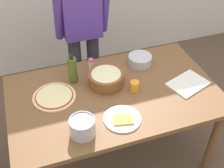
{
  "coord_description": "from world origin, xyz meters",
  "views": [
    {
      "loc": [
        -0.55,
        -1.57,
        2.26
      ],
      "look_at": [
        0.0,
        0.05,
        0.81
      ],
      "focal_mm": 47.06,
      "sensor_mm": 36.0,
      "label": 1
    }
  ],
  "objects_px": {
    "popcorn_bowl": "(106,77)",
    "dining_table": "(114,102)",
    "salt_shaker": "(91,64)",
    "cup_orange": "(135,86)",
    "olive_oil_bottle": "(73,70)",
    "cutting_board_white": "(188,84)",
    "plate_with_slice": "(122,119)",
    "mixing_bowl_steel": "(140,60)",
    "steel_pot": "(82,127)",
    "person_cook": "(82,27)",
    "pizza_raw_on_board": "(54,96)"
  },
  "relations": [
    {
      "from": "cutting_board_white",
      "to": "dining_table",
      "type": "bearing_deg",
      "value": 171.25
    },
    {
      "from": "pizza_raw_on_board",
      "to": "cutting_board_white",
      "type": "xyz_separation_m",
      "value": [
        1.03,
        -0.19,
        -0.0
      ]
    },
    {
      "from": "pizza_raw_on_board",
      "to": "popcorn_bowl",
      "type": "bearing_deg",
      "value": 3.94
    },
    {
      "from": "cutting_board_white",
      "to": "steel_pot",
      "type": "bearing_deg",
      "value": -166.39
    },
    {
      "from": "plate_with_slice",
      "to": "steel_pot",
      "type": "xyz_separation_m",
      "value": [
        -0.29,
        -0.03,
        0.06
      ]
    },
    {
      "from": "salt_shaker",
      "to": "cutting_board_white",
      "type": "xyz_separation_m",
      "value": [
        0.67,
        -0.43,
        -0.05
      ]
    },
    {
      "from": "cup_orange",
      "to": "cutting_board_white",
      "type": "xyz_separation_m",
      "value": [
        0.43,
        -0.07,
        -0.04
      ]
    },
    {
      "from": "popcorn_bowl",
      "to": "salt_shaker",
      "type": "bearing_deg",
      "value": 105.98
    },
    {
      "from": "pizza_raw_on_board",
      "to": "mixing_bowl_steel",
      "type": "distance_m",
      "value": 0.8
    },
    {
      "from": "cutting_board_white",
      "to": "mixing_bowl_steel",
      "type": "bearing_deg",
      "value": 124.19
    },
    {
      "from": "cup_orange",
      "to": "salt_shaker",
      "type": "xyz_separation_m",
      "value": [
        -0.24,
        0.37,
        0.01
      ]
    },
    {
      "from": "dining_table",
      "to": "olive_oil_bottle",
      "type": "relative_size",
      "value": 6.25
    },
    {
      "from": "salt_shaker",
      "to": "cutting_board_white",
      "type": "relative_size",
      "value": 0.35
    },
    {
      "from": "plate_with_slice",
      "to": "salt_shaker",
      "type": "relative_size",
      "value": 2.45
    },
    {
      "from": "popcorn_bowl",
      "to": "person_cook",
      "type": "bearing_deg",
      "value": 92.18
    },
    {
      "from": "olive_oil_bottle",
      "to": "pizza_raw_on_board",
      "type": "bearing_deg",
      "value": -142.37
    },
    {
      "from": "salt_shaker",
      "to": "dining_table",
      "type": "bearing_deg",
      "value": -76.26
    },
    {
      "from": "person_cook",
      "to": "plate_with_slice",
      "type": "distance_m",
      "value": 1.05
    },
    {
      "from": "dining_table",
      "to": "cutting_board_white",
      "type": "height_order",
      "value": "cutting_board_white"
    },
    {
      "from": "pizza_raw_on_board",
      "to": "steel_pot",
      "type": "xyz_separation_m",
      "value": [
        0.12,
        -0.41,
        0.06
      ]
    },
    {
      "from": "plate_with_slice",
      "to": "cutting_board_white",
      "type": "height_order",
      "value": "plate_with_slice"
    },
    {
      "from": "pizza_raw_on_board",
      "to": "cup_orange",
      "type": "relative_size",
      "value": 3.83
    },
    {
      "from": "mixing_bowl_steel",
      "to": "olive_oil_bottle",
      "type": "bearing_deg",
      "value": -175.59
    },
    {
      "from": "olive_oil_bottle",
      "to": "cutting_board_white",
      "type": "height_order",
      "value": "olive_oil_bottle"
    },
    {
      "from": "person_cook",
      "to": "steel_pot",
      "type": "height_order",
      "value": "person_cook"
    },
    {
      "from": "steel_pot",
      "to": "cutting_board_white",
      "type": "height_order",
      "value": "steel_pot"
    },
    {
      "from": "olive_oil_bottle",
      "to": "salt_shaker",
      "type": "xyz_separation_m",
      "value": [
        0.17,
        0.1,
        -0.06
      ]
    },
    {
      "from": "mixing_bowl_steel",
      "to": "olive_oil_bottle",
      "type": "height_order",
      "value": "olive_oil_bottle"
    },
    {
      "from": "popcorn_bowl",
      "to": "steel_pot",
      "type": "bearing_deg",
      "value": -124.66
    },
    {
      "from": "mixing_bowl_steel",
      "to": "cutting_board_white",
      "type": "bearing_deg",
      "value": -55.81
    },
    {
      "from": "dining_table",
      "to": "pizza_raw_on_board",
      "type": "xyz_separation_m",
      "value": [
        -0.44,
        0.1,
        0.1
      ]
    },
    {
      "from": "person_cook",
      "to": "cup_orange",
      "type": "xyz_separation_m",
      "value": [
        0.2,
        -0.78,
        -0.14
      ]
    },
    {
      "from": "popcorn_bowl",
      "to": "dining_table",
      "type": "bearing_deg",
      "value": -80.15
    },
    {
      "from": "olive_oil_bottle",
      "to": "steel_pot",
      "type": "bearing_deg",
      "value": -96.95
    },
    {
      "from": "plate_with_slice",
      "to": "mixing_bowl_steel",
      "type": "relative_size",
      "value": 1.3
    },
    {
      "from": "popcorn_bowl",
      "to": "salt_shaker",
      "type": "relative_size",
      "value": 2.64
    },
    {
      "from": "dining_table",
      "to": "salt_shaker",
      "type": "xyz_separation_m",
      "value": [
        -0.08,
        0.34,
        0.14
      ]
    },
    {
      "from": "person_cook",
      "to": "olive_oil_bottle",
      "type": "bearing_deg",
      "value": -112.36
    },
    {
      "from": "olive_oil_bottle",
      "to": "cup_orange",
      "type": "distance_m",
      "value": 0.5
    },
    {
      "from": "popcorn_bowl",
      "to": "cup_orange",
      "type": "relative_size",
      "value": 3.29
    },
    {
      "from": "person_cook",
      "to": "cutting_board_white",
      "type": "xyz_separation_m",
      "value": [
        0.63,
        -0.85,
        -0.17
      ]
    },
    {
      "from": "dining_table",
      "to": "cup_orange",
      "type": "distance_m",
      "value": 0.21
    },
    {
      "from": "plate_with_slice",
      "to": "cup_orange",
      "type": "height_order",
      "value": "cup_orange"
    },
    {
      "from": "plate_with_slice",
      "to": "salt_shaker",
      "type": "bearing_deg",
      "value": 94.38
    },
    {
      "from": "dining_table",
      "to": "plate_with_slice",
      "type": "relative_size",
      "value": 6.15
    },
    {
      "from": "salt_shaker",
      "to": "cutting_board_white",
      "type": "height_order",
      "value": "salt_shaker"
    },
    {
      "from": "pizza_raw_on_board",
      "to": "olive_oil_bottle",
      "type": "bearing_deg",
      "value": 37.63
    },
    {
      "from": "popcorn_bowl",
      "to": "mixing_bowl_steel",
      "type": "relative_size",
      "value": 1.4
    },
    {
      "from": "plate_with_slice",
      "to": "popcorn_bowl",
      "type": "height_order",
      "value": "popcorn_bowl"
    },
    {
      "from": "steel_pot",
      "to": "cup_orange",
      "type": "bearing_deg",
      "value": 30.83
    }
  ]
}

